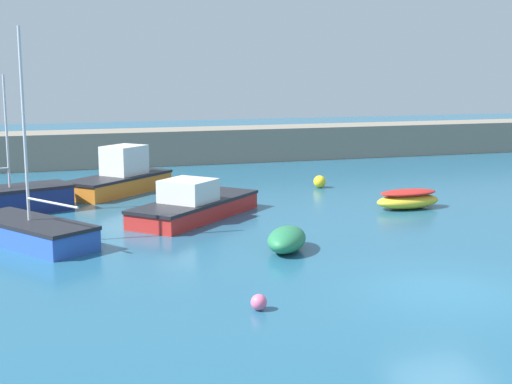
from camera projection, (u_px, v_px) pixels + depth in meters
The scene contains 10 objects.
ground_plane at pixel (444, 295), 17.94m from camera, with size 120.00×120.00×0.20m, color #235B7A.
harbor_breakwater at pixel (203, 145), 42.52m from camera, with size 59.54×3.10×1.98m, color gray.
motorboat_grey_hull at pixel (121, 177), 31.96m from camera, with size 5.28×5.11×2.10m.
sailboat_tall_mast at pixel (30, 231), 22.64m from camera, with size 4.23×5.11×6.81m.
sailboat_short_mast at pixel (11, 200), 27.46m from camera, with size 5.10×3.17×5.32m.
fishing_dinghy_green at pixel (287, 239), 21.77m from camera, with size 2.07×2.43×0.74m.
rowboat_with_red_cover at pixel (408, 199), 28.40m from camera, with size 2.81×1.40×0.76m.
motorboat_with_cabin at pixel (194, 205), 26.48m from camera, with size 5.78×5.64×1.51m.
mooring_buoy_yellow at pixel (320, 182), 33.33m from camera, with size 0.58×0.58×0.58m, color yellow.
mooring_buoy_pink at pixel (259, 302), 16.48m from camera, with size 0.38×0.38×0.38m, color #EA668C.
Camera 1 is at (-9.70, -15.00, 5.54)m, focal length 50.00 mm.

